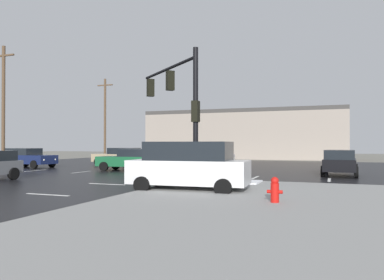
% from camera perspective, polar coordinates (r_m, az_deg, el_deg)
% --- Properties ---
extents(ground_plane, '(120.00, 120.00, 0.00)m').
position_cam_1_polar(ground_plane, '(23.85, -4.79, -5.30)').
color(ground_plane, slate).
extents(road_asphalt, '(44.00, 44.00, 0.02)m').
position_cam_1_polar(road_asphalt, '(23.85, -4.79, -5.28)').
color(road_asphalt, black).
rests_on(road_asphalt, ground_plane).
extents(snow_strip_curbside, '(4.00, 1.60, 0.06)m').
position_cam_1_polar(snow_strip_curbside, '(18.31, 4.06, -6.20)').
color(snow_strip_curbside, white).
rests_on(snow_strip_curbside, sidewalk_corner).
extents(lane_markings, '(36.15, 36.15, 0.01)m').
position_cam_1_polar(lane_markings, '(22.10, -3.50, -5.62)').
color(lane_markings, silver).
rests_on(lane_markings, road_asphalt).
extents(traffic_signal_mast, '(4.54, 4.13, 5.93)m').
position_cam_1_polar(traffic_signal_mast, '(17.53, -2.01, 6.54)').
color(traffic_signal_mast, black).
rests_on(traffic_signal_mast, sidewalk_corner).
extents(fire_hydrant, '(0.48, 0.26, 0.79)m').
position_cam_1_polar(fire_hydrant, '(12.05, 12.46, -7.37)').
color(fire_hydrant, red).
rests_on(fire_hydrant, sidewalk_corner).
extents(strip_building_background, '(26.15, 8.00, 6.47)m').
position_cam_1_polar(strip_building_background, '(51.64, 7.99, 0.83)').
color(strip_building_background, gray).
rests_on(strip_building_background, ground_plane).
extents(sedan_navy, '(4.66, 2.36, 1.58)m').
position_cam_1_polar(sedan_navy, '(33.61, -23.62, -2.43)').
color(sedan_navy, '#141E47').
rests_on(sedan_navy, road_asphalt).
extents(sedan_green, '(4.65, 2.34, 1.58)m').
position_cam_1_polar(sedan_green, '(27.51, -9.20, -2.89)').
color(sedan_green, '#195933').
rests_on(sedan_green, road_asphalt).
extents(suv_white, '(4.93, 2.41, 2.03)m').
position_cam_1_polar(suv_white, '(15.27, -0.49, -3.86)').
color(suv_white, white).
rests_on(suv_white, road_asphalt).
extents(sedan_tan, '(4.61, 2.22, 1.58)m').
position_cam_1_polar(sedan_tan, '(34.35, -10.98, -2.42)').
color(sedan_tan, tan).
rests_on(sedan_tan, road_asphalt).
extents(sedan_silver, '(4.55, 2.06, 1.58)m').
position_cam_1_polar(sedan_silver, '(33.41, 2.10, -2.49)').
color(sedan_silver, '#B7BABF').
rests_on(sedan_silver, road_asphalt).
extents(sedan_black, '(2.19, 4.60, 1.58)m').
position_cam_1_polar(sedan_black, '(24.65, 21.55, -3.12)').
color(sedan_black, black).
rests_on(sedan_black, road_asphalt).
extents(utility_pole_far, '(2.20, 0.28, 10.12)m').
position_cam_1_polar(utility_pole_far, '(35.07, -26.72, 4.91)').
color(utility_pole_far, brown).
rests_on(utility_pole_far, ground_plane).
extents(utility_pole_distant, '(2.20, 0.28, 10.17)m').
position_cam_1_polar(utility_pole_distant, '(48.66, -13.07, 3.37)').
color(utility_pole_distant, brown).
rests_on(utility_pole_distant, ground_plane).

